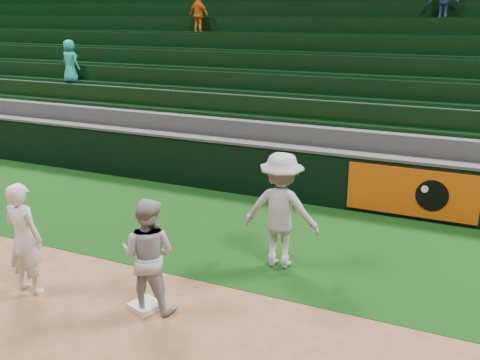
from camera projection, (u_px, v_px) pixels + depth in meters
name	position (u px, v px, depth m)	size (l,w,h in m)	color
ground	(151.00, 303.00, 7.86)	(70.00, 70.00, 0.00)	brown
foul_grass	(236.00, 231.00, 10.47)	(36.00, 4.20, 0.01)	black
first_base	(145.00, 306.00, 7.71)	(0.38, 0.38, 0.09)	white
first_baseman	(24.00, 239.00, 7.96)	(0.64, 0.42, 1.74)	white
baserunner	(148.00, 255.00, 7.49)	(0.82, 0.64, 1.68)	#9FA3AA
base_coach	(281.00, 211.00, 8.77)	(1.26, 0.73, 1.95)	#9FA2AD
field_wall	(278.00, 171.00, 12.18)	(36.00, 0.45, 1.25)	black
stadium_seating	(325.00, 101.00, 15.15)	(36.00, 5.95, 5.11)	#38383A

